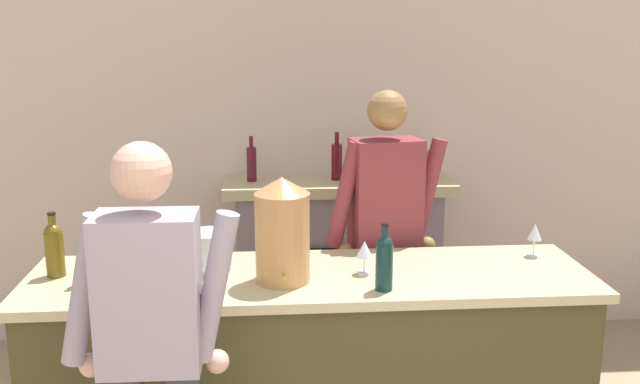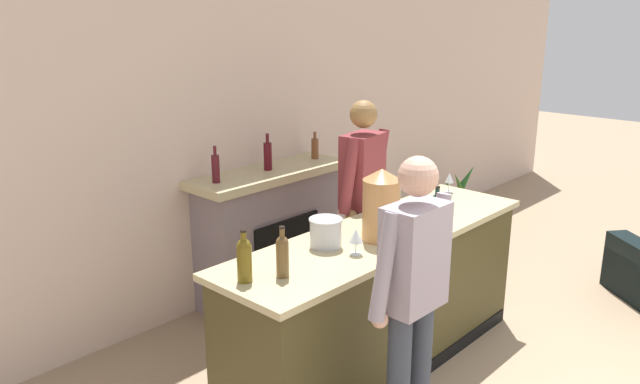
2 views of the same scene
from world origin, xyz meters
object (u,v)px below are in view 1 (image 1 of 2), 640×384
fireplace_stone (338,262)px  wine_bottle_chardonnay_pale (384,260)px  ice_bucket_steel (210,251)px  person_customer (152,355)px  wine_glass_front_left (535,233)px  copper_dispenser (282,230)px  wine_glass_near_bucket (211,261)px  wine_bottle_merlot_tall (90,254)px  person_bartender (385,241)px  wine_glass_by_dispenser (364,251)px  wine_bottle_cabernet_heavy (54,247)px

fireplace_stone → wine_bottle_chardonnay_pale: fireplace_stone is taller
fireplace_stone → ice_bucket_steel: (-0.74, -1.34, 0.53)m
person_customer → wine_glass_front_left: 1.94m
wine_bottle_chardonnay_pale → wine_glass_front_left: bearing=26.1°
copper_dispenser → wine_glass_near_bucket: (-0.31, -0.05, -0.12)m
person_customer → ice_bucket_steel: bearing=78.5°
person_customer → wine_bottle_merlot_tall: bearing=119.1°
person_customer → copper_dispenser: 0.82m
person_bartender → wine_glass_by_dispenser: size_ratio=11.63×
wine_glass_near_bucket → wine_glass_by_dispenser: bearing=9.7°
copper_dispenser → wine_bottle_chardonnay_pale: bearing=-18.5°
person_bartender → wine_glass_front_left: bearing=-27.3°
person_bartender → wine_bottle_cabernet_heavy: person_bartender is taller
wine_glass_front_left → wine_glass_by_dispenser: 0.89m
ice_bucket_steel → wine_bottle_chardonnay_pale: (0.77, -0.32, 0.04)m
copper_dispenser → wine_bottle_merlot_tall: copper_dispenser is taller
ice_bucket_steel → person_bartender: bearing=25.7°
person_customer → wine_glass_near_bucket: bearing=71.7°
fireplace_stone → wine_glass_near_bucket: bearing=-114.5°
fireplace_stone → wine_glass_front_left: (0.84, -1.26, 0.55)m
fireplace_stone → ice_bucket_steel: 1.62m
wine_glass_front_left → person_bartender: bearing=152.7°
person_bartender → wine_glass_by_dispenser: person_bartender is taller
ice_bucket_steel → wine_bottle_merlot_tall: size_ratio=0.71×
ice_bucket_steel → wine_glass_front_left: (1.58, 0.08, 0.03)m
wine_bottle_cabernet_heavy → wine_glass_front_left: bearing=2.8°
ice_bucket_steel → wine_glass_front_left: size_ratio=1.27×
fireplace_stone → ice_bucket_steel: fireplace_stone is taller
person_customer → copper_dispenser: size_ratio=3.70×
person_customer → person_bartender: size_ratio=0.97×
wine_bottle_chardonnay_pale → wine_glass_near_bucket: bearing=172.9°
fireplace_stone → wine_glass_front_left: size_ratio=8.90×
person_customer → ice_bucket_steel: size_ratio=8.24×
wine_glass_near_bucket → ice_bucket_steel: bearing=95.6°
wine_glass_front_left → wine_bottle_merlot_tall: bearing=-174.0°
wine_bottle_merlot_tall → wine_bottle_cabernet_heavy: 0.21m
person_bartender → ice_bucket_steel: size_ratio=8.53×
copper_dispenser → wine_glass_near_bucket: 0.34m
wine_bottle_merlot_tall → wine_bottle_cabernet_heavy: wine_bottle_cabernet_heavy is taller
copper_dispenser → ice_bucket_steel: copper_dispenser is taller
wine_bottle_cabernet_heavy → wine_glass_near_bucket: (0.72, -0.20, -0.02)m
copper_dispenser → person_customer: bearing=-129.6°
person_bartender → wine_bottle_cabernet_heavy: (-1.59, -0.46, 0.15)m
person_bartender → wine_bottle_chardonnay_pale: 0.78m
wine_glass_front_left → wine_bottle_chardonnay_pale: bearing=-153.9°
fireplace_stone → person_customer: size_ratio=0.85×
person_bartender → ice_bucket_steel: 1.00m
wine_bottle_cabernet_heavy → fireplace_stone: bearing=43.8°
person_bartender → fireplace_stone: bearing=99.9°
wine_bottle_cabernet_heavy → wine_glass_front_left: size_ratio=1.80×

